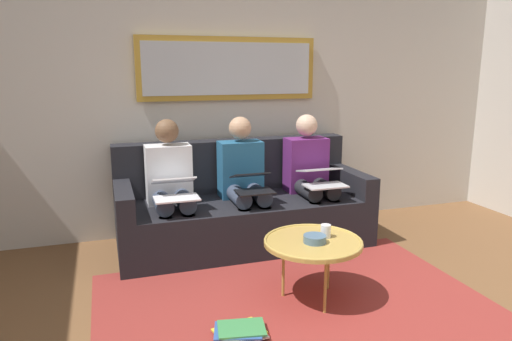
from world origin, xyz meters
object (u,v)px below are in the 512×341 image
at_px(coffee_table, 313,242).
at_px(magazine_stack, 240,332).
at_px(bowl, 315,239).
at_px(laptop_white, 175,188).
at_px(laptop_black, 252,182).
at_px(person_middle, 244,178).
at_px(person_right, 171,184).
at_px(framed_mirror, 229,69).
at_px(laptop_silver, 322,177).
at_px(couch, 242,208).
at_px(person_left, 310,173).
at_px(cup, 326,231).

distance_m(coffee_table, magazine_stack, 0.76).
bearing_deg(bowl, laptop_white, -50.54).
bearing_deg(laptop_black, person_middle, -90.00).
xyz_separation_m(laptop_black, person_right, (0.64, -0.24, -0.02)).
distance_m(framed_mirror, laptop_black, 1.16).
bearing_deg(laptop_silver, bowl, 61.69).
bearing_deg(framed_mirror, bowl, 94.78).
height_order(couch, laptop_silver, couch).
distance_m(bowl, person_left, 1.29).
relative_size(person_middle, person_right, 1.00).
distance_m(couch, magazine_stack, 1.60).
xyz_separation_m(laptop_black, magazine_stack, (0.46, 1.19, -0.60)).
bearing_deg(person_left, framed_mirror, -35.53).
distance_m(coffee_table, laptop_black, 0.94).
relative_size(couch, person_left, 1.93).
bearing_deg(person_left, cup, 70.63).
distance_m(framed_mirror, laptop_white, 1.32).
bearing_deg(coffee_table, couch, -83.44).
bearing_deg(laptop_white, person_middle, -159.72).
bearing_deg(coffee_table, person_left, -113.52).
xyz_separation_m(laptop_silver, laptop_white, (1.28, -0.01, -0.00)).
height_order(person_left, laptop_silver, person_left).
bearing_deg(laptop_white, magazine_stack, 98.76).
xyz_separation_m(couch, person_right, (0.64, 0.07, 0.30)).
height_order(coffee_table, person_middle, person_middle).
distance_m(coffee_table, person_right, 1.40).
bearing_deg(cup, person_left, -109.37).
height_order(bowl, person_left, person_left).
distance_m(couch, person_left, 0.71).
bearing_deg(laptop_white, person_left, -169.53).
xyz_separation_m(person_middle, laptop_white, (0.64, 0.24, 0.02)).
bearing_deg(laptop_black, coffee_table, 98.77).
xyz_separation_m(couch, laptop_white, (0.64, 0.31, 0.32)).
bearing_deg(person_middle, bowl, 96.62).
relative_size(framed_mirror, bowl, 11.17).
height_order(cup, person_right, person_right).
xyz_separation_m(person_left, person_right, (1.28, 0.00, 0.00)).
bearing_deg(laptop_white, bowl, 129.46).
bearing_deg(cup, magazine_stack, 24.43).
bearing_deg(person_right, laptop_black, 159.34).
height_order(laptop_white, magazine_stack, laptop_white).
height_order(couch, person_left, person_left).
relative_size(framed_mirror, laptop_silver, 4.78).
bearing_deg(framed_mirror, laptop_black, 90.00).
xyz_separation_m(couch, laptop_black, (0.00, 0.31, 0.32)).
bearing_deg(magazine_stack, person_middle, -107.61).
bearing_deg(laptop_white, person_right, -90.00).
height_order(framed_mirror, magazine_stack, framed_mirror).
bearing_deg(laptop_white, framed_mirror, -132.70).
bearing_deg(person_right, laptop_silver, 169.10).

